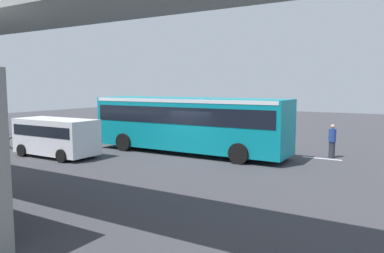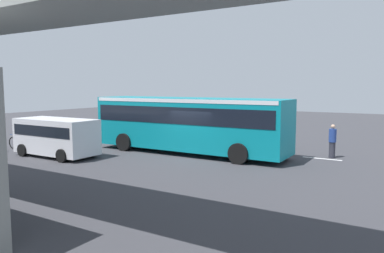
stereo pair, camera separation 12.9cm
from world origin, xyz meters
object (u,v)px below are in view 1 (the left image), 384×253
Objects in this scene: parked_van at (56,135)px; pedestrian at (332,141)px; bicycle_blue at (17,143)px; traffic_sign at (176,114)px; city_bus at (188,120)px.

parked_van is 14.84m from pedestrian.
bicycle_blue is 10.19m from traffic_sign.
bicycle_blue is (3.84, -0.27, -0.81)m from parked_van.
bicycle_blue is at bearing 24.23° from city_bus.
pedestrian is (-7.29, -2.79, -1.00)m from city_bus.
traffic_sign is at bearing -4.49° from pedestrian.
city_bus reaches higher than pedestrian.
pedestrian is at bearing -159.06° from city_bus.
parked_van is 1.71× the size of traffic_sign.
parked_van is 2.68× the size of pedestrian.
city_bus is 2.40× the size of parked_van.
city_bus is at bearing -155.77° from bicycle_blue.
pedestrian is at bearing 175.51° from traffic_sign.
city_bus is 4.81m from traffic_sign.
parked_van is (5.62, 4.53, -0.70)m from city_bus.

